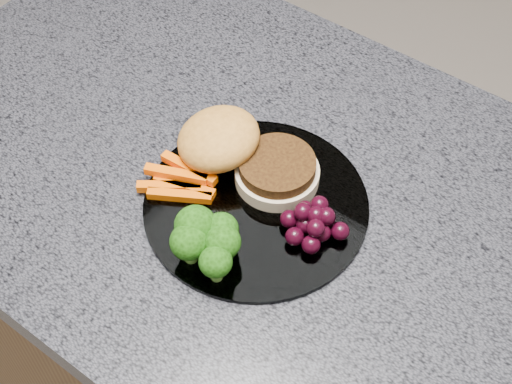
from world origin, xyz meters
TOP-DOWN VIEW (x-y plane):
  - countertop at (0.00, 0.00)m, footprint 1.20×0.60m
  - plate at (-0.08, -0.03)m, footprint 0.26×0.26m
  - burger at (-0.13, -0.00)m, footprint 0.21×0.15m
  - carrot_sticks at (-0.16, -0.07)m, footprint 0.09×0.07m
  - broccoli at (-0.08, -0.12)m, footprint 0.09×0.07m
  - grape_bunch at (-0.00, -0.03)m, footprint 0.08×0.06m

SIDE VIEW (x-z plane):
  - countertop at x=0.00m, z-range 0.86..0.90m
  - plate at x=-0.08m, z-range 0.90..0.91m
  - carrot_sticks at x=-0.16m, z-range 0.90..0.92m
  - grape_bunch at x=0.00m, z-range 0.90..0.94m
  - burger at x=-0.13m, z-range 0.90..0.96m
  - broccoli at x=-0.08m, z-range 0.91..0.96m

